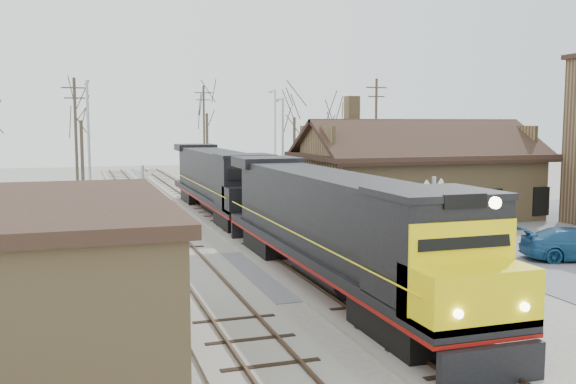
% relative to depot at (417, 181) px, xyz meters
% --- Properties ---
extents(ground, '(140.00, 140.00, 0.00)m').
position_rel_depot_xyz_m(ground, '(-11.99, -12.00, -2.41)').
color(ground, '#A6A196').
rests_on(ground, ground).
extents(road, '(60.00, 9.00, 0.03)m').
position_rel_depot_xyz_m(road, '(-11.99, -12.00, -2.39)').
color(road, '#5E5E63').
rests_on(road, ground).
extents(track_main, '(3.40, 90.00, 0.24)m').
position_rel_depot_xyz_m(track_main, '(-11.99, 3.00, -2.34)').
color(track_main, '#A6A196').
rests_on(track_main, ground).
extents(track_siding, '(3.40, 90.00, 0.24)m').
position_rel_depot_xyz_m(track_siding, '(-16.49, 3.00, -2.34)').
color(track_siding, '#A6A196').
rests_on(track_siding, ground).
extents(depot, '(15.20, 9.31, 7.90)m').
position_rel_depot_xyz_m(depot, '(0.00, 0.00, 0.00)').
color(depot, olive).
rests_on(depot, ground).
extents(locomotive_lead, '(3.01, 20.15, 4.47)m').
position_rel_depot_xyz_m(locomotive_lead, '(-11.99, -15.36, -0.06)').
color(locomotive_lead, black).
rests_on(locomotive_lead, ground).
extents(locomotive_trailing, '(3.01, 20.15, 4.23)m').
position_rel_depot_xyz_m(locomotive_trailing, '(-11.99, 5.07, -0.06)').
color(locomotive_trailing, black).
rests_on(locomotive_trailing, ground).
extents(crossbuck_near, '(1.16, 0.53, 4.26)m').
position_rel_depot_xyz_m(crossbuck_near, '(-8.83, -16.82, -0.42)').
color(crossbuck_near, '#A5A8AD').
rests_on(crossbuck_near, ground).
extents(crossbuck_far, '(1.20, 0.38, 4.28)m').
position_rel_depot_xyz_m(crossbuck_far, '(-18.19, -7.49, -0.41)').
color(crossbuck_far, '#A5A8AD').
rests_on(crossbuck_far, ground).
extents(streetlight_a, '(0.25, 2.04, 8.88)m').
position_rel_depot_xyz_m(streetlight_a, '(-20.26, 6.08, 2.57)').
color(streetlight_a, '#A5A8AD').
rests_on(streetlight_a, ground).
extents(streetlight_b, '(0.25, 2.04, 8.13)m').
position_rel_depot_xyz_m(streetlight_b, '(-5.62, 11.29, 2.19)').
color(streetlight_b, '#A5A8AD').
rests_on(streetlight_b, ground).
extents(streetlight_c, '(0.25, 2.04, 9.46)m').
position_rel_depot_xyz_m(streetlight_c, '(-2.13, 24.71, 2.87)').
color(streetlight_c, '#A5A8AD').
rests_on(streetlight_c, ground).
extents(utility_pole_a, '(2.00, 0.24, 9.73)m').
position_rel_depot_xyz_m(utility_pole_a, '(-21.05, 16.86, 2.68)').
color(utility_pole_a, '#382D23').
rests_on(utility_pole_a, ground).
extents(utility_pole_b, '(2.00, 0.24, 10.32)m').
position_rel_depot_xyz_m(utility_pole_b, '(-7.42, 34.54, 2.98)').
color(utility_pole_b, '#382D23').
rests_on(utility_pole_b, ground).
extents(utility_pole_c, '(2.00, 0.24, 10.14)m').
position_rel_depot_xyz_m(utility_pole_c, '(4.84, 16.10, 2.89)').
color(utility_pole_c, '#382D23').
rests_on(utility_pole_c, ground).
extents(tree_b, '(4.28, 4.28, 10.48)m').
position_rel_depot_xyz_m(tree_b, '(-20.58, 25.60, 5.06)').
color(tree_b, '#382D23').
rests_on(tree_b, ground).
extents(tree_c, '(4.88, 4.88, 11.95)m').
position_rel_depot_xyz_m(tree_c, '(-6.37, 38.23, 6.10)').
color(tree_c, '#382D23').
rests_on(tree_c, ground).
extents(tree_d, '(4.52, 4.52, 11.07)m').
position_rel_depot_xyz_m(tree_d, '(0.94, 27.67, 5.48)').
color(tree_d, '#382D23').
rests_on(tree_d, ground).
extents(tree_e, '(3.77, 3.77, 9.24)m').
position_rel_depot_xyz_m(tree_e, '(5.77, 28.06, 4.17)').
color(tree_e, '#382D23').
rests_on(tree_e, ground).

